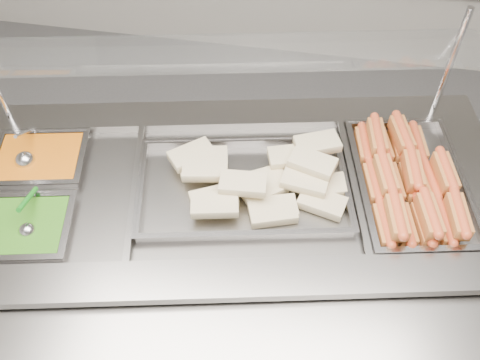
% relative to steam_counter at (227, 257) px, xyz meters
% --- Properties ---
extents(steam_counter, '(2.22, 1.32, 0.99)m').
position_rel_steam_counter_xyz_m(steam_counter, '(0.00, 0.00, 0.00)').
color(steam_counter, slate).
rests_on(steam_counter, ground).
extents(tray_rail, '(2.00, 0.79, 0.06)m').
position_rel_steam_counter_xyz_m(tray_rail, '(0.11, -0.55, 0.44)').
color(tray_rail, gray).
rests_on(tray_rail, steam_counter).
extents(sneeze_guard, '(1.85, 0.69, 0.49)m').
position_rel_steam_counter_xyz_m(sneeze_guard, '(-0.05, 0.24, 0.90)').
color(sneeze_guard, silver).
rests_on(sneeze_guard, steam_counter).
extents(pan_hotdogs, '(0.49, 0.67, 0.11)m').
position_rel_steam_counter_xyz_m(pan_hotdogs, '(0.68, 0.14, 0.45)').
color(pan_hotdogs, gray).
rests_on(pan_hotdogs, steam_counter).
extents(pan_wraps, '(0.82, 0.58, 0.08)m').
position_rel_steam_counter_xyz_m(pan_wraps, '(0.06, 0.01, 0.47)').
color(pan_wraps, gray).
rests_on(pan_wraps, steam_counter).
extents(pan_beans, '(0.38, 0.33, 0.11)m').
position_rel_steam_counter_xyz_m(pan_beans, '(-0.73, 0.01, 0.45)').
color(pan_beans, gray).
rests_on(pan_beans, steam_counter).
extents(pan_peas, '(0.38, 0.33, 0.11)m').
position_rel_steam_counter_xyz_m(pan_peas, '(-0.66, -0.30, 0.45)').
color(pan_peas, gray).
rests_on(pan_peas, steam_counter).
extents(hotdogs_in_buns, '(0.40, 0.61, 0.13)m').
position_rel_steam_counter_xyz_m(hotdogs_in_buns, '(0.65, 0.12, 0.51)').
color(hotdogs_in_buns, '#9F5A21').
rests_on(hotdogs_in_buns, pan_hotdogs).
extents(tortilla_wraps, '(0.69, 0.47, 0.11)m').
position_rel_steam_counter_xyz_m(tortilla_wraps, '(0.12, 0.03, 0.51)').
color(tortilla_wraps, '#D0B58B').
rests_on(tortilla_wraps, pan_wraps).
extents(ladle, '(0.08, 0.21, 0.17)m').
position_rel_steam_counter_xyz_m(ladle, '(-0.77, -0.01, 0.51)').
color(ladle, silver).
rests_on(ladle, pan_beans).
extents(serving_spoon, '(0.07, 0.20, 0.15)m').
position_rel_steam_counter_xyz_m(serving_spoon, '(-0.63, -0.30, 0.51)').
color(serving_spoon, silver).
rests_on(serving_spoon, pan_peas).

